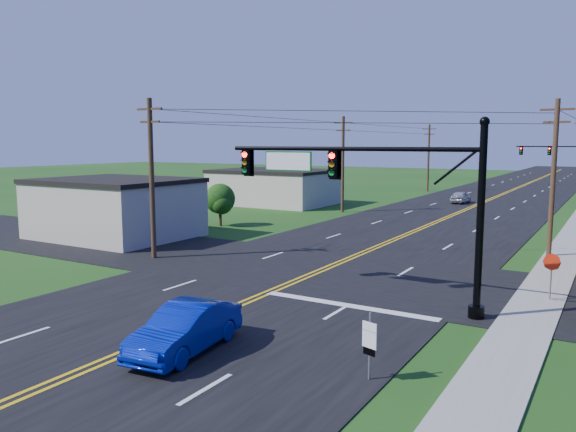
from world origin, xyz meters
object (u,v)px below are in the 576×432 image
Objects in this scene: signal_mast_far at (556,156)px; blue_car at (186,330)px; stop_sign at (552,267)px; route_sign at (369,341)px; signal_mast_main at (367,188)px.

signal_mast_far is 80.32m from blue_car.
route_sign is at bearing -96.50° from stop_sign.
signal_mast_main is at bearing 65.68° from blue_car.
signal_mast_far reaches higher than route_sign.
route_sign is at bearing -66.33° from signal_mast_main.
stop_sign is at bearing 89.79° from route_sign.
signal_mast_main is at bearing 130.37° from route_sign.
blue_car is 5.85m from route_sign.
signal_mast_far is 5.63× the size of route_sign.
route_sign is (3.16, -7.21, -3.61)m from signal_mast_main.
signal_mast_far is at bearing 105.83° from stop_sign.
stop_sign is (6.46, -68.02, -3.09)m from signal_mast_far.
route_sign is (5.76, 0.97, 0.39)m from blue_car.
blue_car is 2.32× the size of route_sign.
stop_sign is at bearing -84.57° from signal_mast_far.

